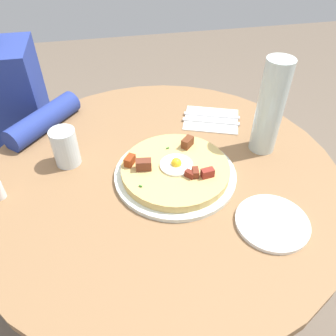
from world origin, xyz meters
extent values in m
plane|color=#6B5B4C|center=(0.00, 0.00, 0.00)|extent=(6.00, 6.00, 0.00)
cylinder|color=olive|center=(0.00, 0.00, 0.72)|extent=(0.96, 0.96, 0.03)
cylinder|color=#333338|center=(0.00, 0.00, 0.35)|extent=(0.12, 0.12, 0.70)
cylinder|color=#333338|center=(0.00, 0.00, 0.01)|extent=(0.43, 0.43, 0.02)
cube|color=#2D2D33|center=(0.53, -0.45, 0.23)|extent=(0.32, 0.28, 0.45)
cylinder|color=navy|center=(0.32, -0.27, 0.76)|extent=(0.22, 0.24, 0.07)
cylinder|color=silver|center=(-0.03, 0.02, 0.74)|extent=(0.32, 0.32, 0.01)
cylinder|color=tan|center=(-0.03, 0.02, 0.76)|extent=(0.28, 0.28, 0.02)
cylinder|color=white|center=(-0.04, 0.02, 0.77)|extent=(0.09, 0.09, 0.01)
sphere|color=yellow|center=(-0.04, 0.02, 0.78)|extent=(0.03, 0.03, 0.03)
cube|color=maroon|center=(-0.10, 0.08, 0.78)|extent=(0.03, 0.02, 0.02)
cube|color=maroon|center=(-0.06, 0.07, 0.77)|extent=(0.03, 0.03, 0.02)
cube|color=maroon|center=(0.08, -0.01, 0.78)|extent=(0.03, 0.04, 0.02)
cube|color=maroon|center=(-0.07, 0.07, 0.78)|extent=(0.02, 0.03, 0.02)
cube|color=brown|center=(-0.08, -0.05, 0.78)|extent=(0.04, 0.04, 0.03)
cube|color=brown|center=(0.05, 0.02, 0.78)|extent=(0.04, 0.03, 0.03)
cube|color=#387F2D|center=(0.06, 0.08, 0.77)|extent=(0.01, 0.01, 0.00)
cube|color=#387F2D|center=(-0.11, 0.07, 0.77)|extent=(0.01, 0.01, 0.00)
cube|color=#387F2D|center=(-0.03, 0.03, 0.77)|extent=(0.00, 0.01, 0.00)
cube|color=#387F2D|center=(-0.03, 0.02, 0.77)|extent=(0.01, 0.01, 0.00)
cube|color=#387F2D|center=(-0.03, 0.05, 0.77)|extent=(0.01, 0.01, 0.00)
cube|color=#387F2D|center=(-0.03, -0.05, 0.77)|extent=(0.01, 0.00, 0.00)
cylinder|color=white|center=(-0.22, 0.22, 0.74)|extent=(0.17, 0.17, 0.01)
cube|color=white|center=(-0.20, -0.21, 0.73)|extent=(0.21, 0.19, 0.00)
cube|color=silver|center=(-0.20, -0.19, 0.74)|extent=(0.17, 0.07, 0.00)
cube|color=silver|center=(-0.21, -0.23, 0.74)|extent=(0.17, 0.07, 0.00)
cylinder|color=silver|center=(0.24, -0.09, 0.78)|extent=(0.07, 0.07, 0.10)
cylinder|color=silver|center=(-0.30, -0.04, 0.87)|extent=(0.07, 0.07, 0.27)
cylinder|color=#3F3833|center=(0.26, -0.19, 0.76)|extent=(0.03, 0.03, 0.05)
camera|label=1|loc=(0.11, 0.65, 1.33)|focal=35.64mm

